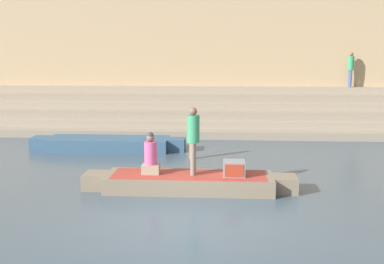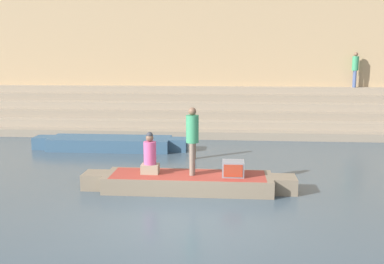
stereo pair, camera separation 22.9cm
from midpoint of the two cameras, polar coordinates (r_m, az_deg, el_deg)
name	(u,v)px [view 1 (the left image)]	position (r m, az deg, el deg)	size (l,w,h in m)	color
ground_plane	(185,220)	(9.67, -1.62, -11.16)	(120.00, 120.00, 0.00)	#3D4C56
ghat_steps	(204,114)	(20.83, 1.27, 2.26)	(36.00, 4.23, 1.89)	gray
back_wall	(206,38)	(22.78, 1.53, 11.89)	(34.20, 1.28, 8.53)	tan
rowboat_main	(189,182)	(11.62, -0.95, -6.33)	(5.48, 1.37, 0.41)	#756651
person_standing	(193,136)	(11.37, -0.43, -0.50)	(0.32, 0.32, 1.73)	#756656
person_rowing	(151,157)	(11.62, -5.83, -3.15)	(0.45, 0.35, 1.09)	gray
tv_set	(234,168)	(11.44, 4.78, -4.62)	(0.55, 0.47, 0.39)	slate
moored_boat_shore	(108,143)	(16.69, -11.01, -1.42)	(5.65, 1.33, 0.44)	#33516B
mooring_post	(192,141)	(14.90, -0.46, -1.10)	(0.19, 0.19, 1.24)	brown
person_on_steps	(351,67)	(22.63, 19.22, 7.81)	(0.29, 0.29, 1.64)	#3D4C75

